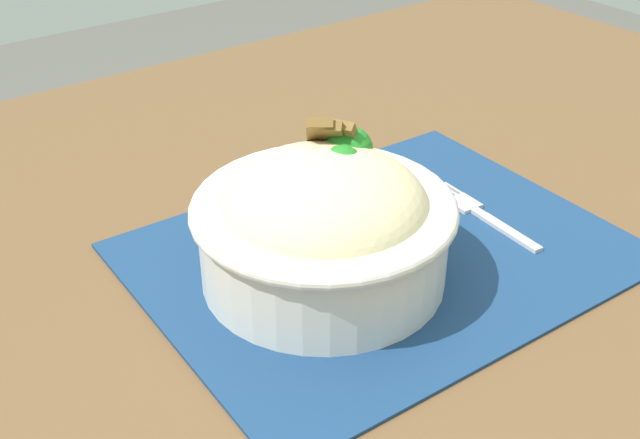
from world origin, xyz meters
TOP-DOWN VIEW (x-y plane):
  - table at (0.00, 0.00)m, footprint 1.30×1.00m
  - placemat at (-0.00, -0.00)m, footprint 0.39×0.30m
  - bowl at (-0.06, 0.00)m, footprint 0.22×0.22m
  - fork at (0.11, -0.01)m, footprint 0.02×0.13m

SIDE VIEW (x-z plane):
  - table at x=0.00m, z-range 0.32..1.10m
  - placemat at x=0.00m, z-range 0.78..0.78m
  - fork at x=0.11m, z-range 0.78..0.78m
  - bowl at x=-0.06m, z-range 0.77..0.89m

